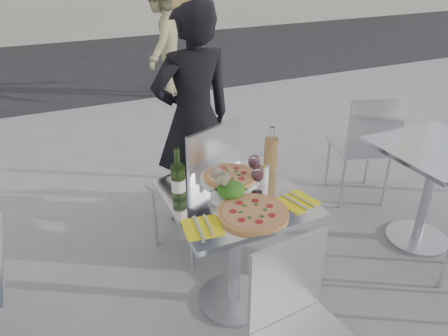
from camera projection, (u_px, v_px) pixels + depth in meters
name	position (u px, v px, depth m)	size (l,w,h in m)	color
ground	(234.00, 301.00, 2.68)	(80.00, 80.00, 0.00)	slate
street_asphalt	(79.00, 63.00, 7.93)	(24.00, 5.00, 0.00)	black
main_table	(235.00, 229.00, 2.44)	(0.72, 0.72, 0.75)	#B7BABF
side_table_right	(432.00, 175.00, 2.99)	(0.72, 0.72, 0.75)	#B7BABF
chair_far	(202.00, 179.00, 2.86)	(0.59, 0.59, 0.98)	silver
chair_near	(300.00, 320.00, 1.88)	(0.43, 0.44, 0.87)	silver
side_chair_rfar	(366.00, 141.00, 3.46)	(0.54, 0.55, 0.94)	silver
woman_diner	(193.00, 120.00, 3.11)	(0.61, 0.40, 1.67)	black
pedestrian_b	(164.00, 40.00, 5.92)	(1.00, 0.57, 1.55)	#8C855A
pizza_near	(253.00, 213.00, 2.18)	(0.36, 0.36, 0.02)	#B98548
pizza_far	(230.00, 177.00, 2.50)	(0.34, 0.34, 0.03)	white
salad_plate	(231.00, 191.00, 2.32)	(0.22, 0.22, 0.09)	white
wine_bottle	(178.00, 180.00, 2.26)	(0.07, 0.08, 0.29)	#355821
carafe	(271.00, 155.00, 2.52)	(0.08, 0.08, 0.29)	tan
sugar_shaker	(263.00, 172.00, 2.47)	(0.06, 0.06, 0.11)	white
wineglass_white_a	(223.00, 179.00, 2.28)	(0.07, 0.07, 0.16)	white
wineglass_white_b	(216.00, 174.00, 2.33)	(0.07, 0.07, 0.16)	white
wineglass_red_a	(258.00, 175.00, 2.32)	(0.07, 0.07, 0.16)	white
wineglass_red_b	(254.00, 163.00, 2.45)	(0.07, 0.07, 0.16)	white
napkin_left	(202.00, 227.00, 2.08)	(0.20, 0.20, 0.01)	yellow
napkin_right	(297.00, 201.00, 2.29)	(0.22, 0.22, 0.01)	yellow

